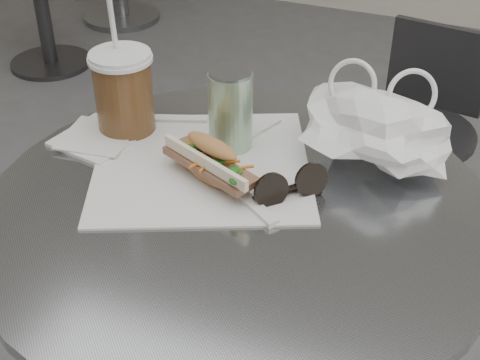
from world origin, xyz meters
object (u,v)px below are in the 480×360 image
at_px(cafe_table, 239,330).
at_px(drink_can, 230,111).
at_px(sunglasses, 291,187).
at_px(banh_mi, 211,162).
at_px(iced_coffee, 124,91).
at_px(chair_far, 409,162).

distance_m(cafe_table, drink_can, 0.38).
relative_size(cafe_table, sunglasses, 7.44).
bearing_deg(banh_mi, iced_coffee, 179.99).
relative_size(chair_far, iced_coffee, 2.12).
height_order(cafe_table, sunglasses, sunglasses).
distance_m(chair_far, drink_can, 0.96).
xyz_separation_m(sunglasses, drink_can, (-0.14, 0.10, 0.05)).
relative_size(cafe_table, chair_far, 1.16).
distance_m(chair_far, banh_mi, 1.02).
bearing_deg(cafe_table, sunglasses, 29.32).
height_order(cafe_table, iced_coffee, iced_coffee).
xyz_separation_m(chair_far, iced_coffee, (-0.40, -0.80, 0.52)).
bearing_deg(sunglasses, drink_can, 97.92).
relative_size(chair_far, drink_can, 4.78).
bearing_deg(banh_mi, drink_can, 120.23).
distance_m(cafe_table, chair_far, 0.94).
xyz_separation_m(banh_mi, iced_coffee, (-0.20, 0.09, 0.04)).
bearing_deg(chair_far, drink_can, 84.38).
height_order(iced_coffee, sunglasses, iced_coffee).
bearing_deg(chair_far, cafe_table, 90.92).
distance_m(cafe_table, iced_coffee, 0.45).
height_order(chair_far, sunglasses, sunglasses).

